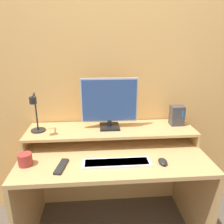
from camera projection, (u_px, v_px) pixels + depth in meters
wall_back at (109, 79)px, 1.90m from camera, size 6.00×0.05×2.50m
desk at (113, 175)px, 1.74m from camera, size 1.38×0.73×0.76m
monitor_shelf at (111, 130)px, 1.82m from camera, size 1.38×0.36×0.11m
monitor at (109, 103)px, 1.77m from camera, size 0.46×0.16×0.42m
desk_lamp at (36, 116)px, 1.67m from camera, size 0.12×0.21×0.32m
router_dock at (177, 115)px, 1.87m from camera, size 0.11×0.09×0.17m
keyboard at (117, 163)px, 1.50m from camera, size 0.48×0.12×0.02m
mouse at (163, 162)px, 1.51m from camera, size 0.06×0.09×0.03m
remote_control at (61, 166)px, 1.46m from camera, size 0.08×0.19×0.02m
mug at (25, 160)px, 1.48m from camera, size 0.09×0.09×0.08m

